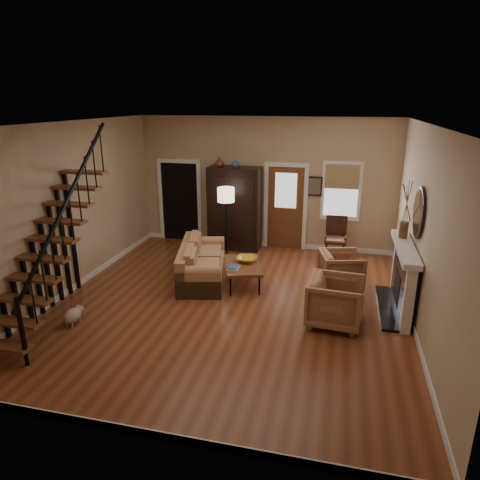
% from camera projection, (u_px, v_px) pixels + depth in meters
% --- Properties ---
extents(room, '(7.00, 7.33, 3.30)m').
position_uv_depth(room, '(232.00, 204.00, 9.36)').
color(room, brown).
rests_on(room, ground).
extents(staircase, '(0.94, 2.80, 3.20)m').
position_uv_depth(staircase, '(46.00, 233.00, 7.02)').
color(staircase, brown).
rests_on(staircase, ground).
extents(fireplace, '(0.33, 1.95, 2.30)m').
position_uv_depth(fireplace, '(406.00, 272.00, 7.65)').
color(fireplace, black).
rests_on(fireplace, ground).
extents(armoire, '(1.30, 0.60, 2.10)m').
position_uv_depth(armoire, '(235.00, 208.00, 10.84)').
color(armoire, black).
rests_on(armoire, ground).
extents(vase_a, '(0.24, 0.24, 0.25)m').
position_uv_depth(vase_a, '(220.00, 162.00, 10.46)').
color(vase_a, '#4C2619').
rests_on(vase_a, armoire).
extents(vase_b, '(0.20, 0.20, 0.21)m').
position_uv_depth(vase_b, '(235.00, 163.00, 10.38)').
color(vase_b, '#334C60').
rests_on(vase_b, armoire).
extents(sofa, '(1.35, 2.21, 0.77)m').
position_uv_depth(sofa, '(202.00, 263.00, 9.08)').
color(sofa, '#B07850').
rests_on(sofa, ground).
extents(coffee_table, '(1.05, 1.37, 0.47)m').
position_uv_depth(coffee_table, '(243.00, 274.00, 8.86)').
color(coffee_table, brown).
rests_on(coffee_table, ground).
extents(bowl, '(0.42, 0.42, 0.10)m').
position_uv_depth(bowl, '(247.00, 259.00, 8.90)').
color(bowl, gold).
rests_on(bowl, coffee_table).
extents(books, '(0.22, 0.30, 0.06)m').
position_uv_depth(books, '(233.00, 267.00, 8.53)').
color(books, beige).
rests_on(books, coffee_table).
extents(armchair_left, '(0.99, 0.96, 0.84)m').
position_uv_depth(armchair_left, '(335.00, 302.00, 7.26)').
color(armchair_left, brown).
rests_on(armchair_left, ground).
extents(armchair_right, '(1.01, 0.99, 0.76)m').
position_uv_depth(armchair_right, '(341.00, 270.00, 8.72)').
color(armchair_right, brown).
rests_on(armchair_right, ground).
extents(floor_lamp, '(0.43, 0.43, 1.74)m').
position_uv_depth(floor_lamp, '(226.00, 224.00, 10.17)').
color(floor_lamp, black).
rests_on(floor_lamp, ground).
extents(side_chair, '(0.54, 0.54, 1.02)m').
position_uv_depth(side_chair, '(335.00, 238.00, 10.26)').
color(side_chair, black).
rests_on(side_chair, ground).
extents(dog, '(0.27, 0.42, 0.30)m').
position_uv_depth(dog, '(72.00, 317.00, 7.31)').
color(dog, tan).
rests_on(dog, ground).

